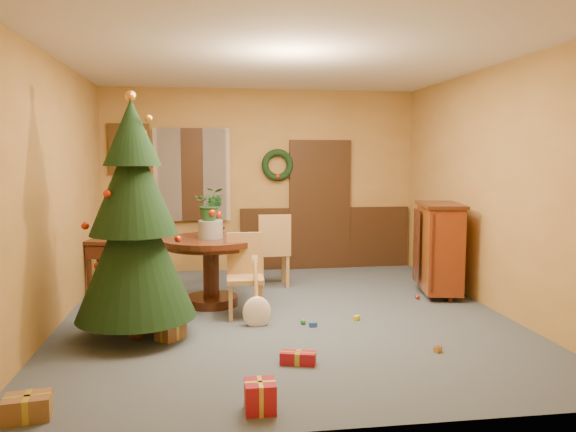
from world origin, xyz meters
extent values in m
plane|color=#36434F|center=(0.00, 0.00, 0.00)|extent=(5.50, 5.50, 0.00)
plane|color=silver|center=(0.00, 0.00, 2.90)|extent=(5.50, 5.50, 0.00)
plane|color=olive|center=(0.00, 2.75, 1.45)|extent=(5.00, 0.00, 5.00)
plane|color=olive|center=(0.00, -2.75, 1.45)|extent=(5.00, 0.00, 5.00)
plane|color=olive|center=(-2.50, 0.00, 1.45)|extent=(0.00, 5.50, 5.50)
plane|color=olive|center=(2.50, 0.00, 1.45)|extent=(0.00, 5.50, 5.50)
cube|color=black|center=(1.05, 2.71, 0.50)|extent=(2.80, 0.06, 1.00)
cube|color=black|center=(0.95, 2.70, 1.05)|extent=(1.00, 0.08, 2.10)
cube|color=white|center=(0.95, 2.73, 1.00)|extent=(0.80, 0.03, 1.90)
cube|color=black|center=(-1.10, 2.70, 1.55)|extent=(1.05, 0.08, 1.45)
cube|color=white|center=(-1.10, 2.73, 1.55)|extent=(0.88, 0.03, 1.25)
cube|color=white|center=(-1.48, 2.65, 1.55)|extent=(0.42, 0.02, 1.45)
cube|color=white|center=(-0.72, 2.65, 1.55)|extent=(0.42, 0.02, 1.45)
torus|color=black|center=(0.25, 2.67, 1.70)|extent=(0.51, 0.11, 0.51)
cube|color=#4C3819|center=(-2.05, 2.71, 1.95)|extent=(0.62, 0.05, 0.78)
cube|color=gray|center=(-2.05, 2.74, 1.95)|extent=(0.48, 0.02, 0.62)
cylinder|color=black|center=(-0.84, 0.61, 0.80)|extent=(1.22, 1.22, 0.07)
cylinder|color=black|center=(-0.84, 0.61, 0.74)|extent=(1.09, 1.09, 0.04)
cylinder|color=black|center=(-0.84, 0.61, 0.41)|extent=(0.20, 0.20, 0.67)
cylinder|color=black|center=(-0.84, 0.61, 0.05)|extent=(0.65, 0.65, 0.11)
cylinder|color=slate|center=(-0.84, 0.61, 0.95)|extent=(0.30, 0.30, 0.22)
imported|color=#1E4C23|center=(-0.84, 0.61, 1.26)|extent=(0.36, 0.31, 0.40)
cube|color=olive|center=(-0.46, 0.01, 0.44)|extent=(0.43, 0.43, 0.05)
cube|color=olive|center=(-0.46, 0.19, 0.71)|extent=(0.41, 0.06, 0.49)
cube|color=olive|center=(-0.29, 0.17, 0.21)|extent=(0.05, 0.05, 0.42)
cube|color=olive|center=(-0.62, 0.18, 0.21)|extent=(0.05, 0.05, 0.42)
cube|color=olive|center=(-0.30, -0.17, 0.21)|extent=(0.05, 0.05, 0.42)
cube|color=olive|center=(-0.64, -0.15, 0.21)|extent=(0.05, 0.05, 0.42)
cube|color=olive|center=(0.04, 1.56, 0.48)|extent=(0.46, 0.46, 0.05)
cube|color=olive|center=(0.04, 1.35, 0.77)|extent=(0.45, 0.05, 0.53)
cube|color=olive|center=(-0.14, 1.37, 0.23)|extent=(0.05, 0.05, 0.46)
cube|color=olive|center=(0.22, 1.38, 0.23)|extent=(0.05, 0.05, 0.46)
cube|color=olive|center=(-0.15, 1.73, 0.23)|extent=(0.05, 0.05, 0.46)
cube|color=olive|center=(0.21, 1.74, 0.23)|extent=(0.05, 0.05, 0.46)
cylinder|color=black|center=(-0.79, 1.76, 0.40)|extent=(0.10, 0.10, 0.80)
cylinder|color=black|center=(-0.79, 1.76, 0.81)|extent=(0.32, 0.32, 0.03)
imported|color=#19471E|center=(-0.79, 1.76, 1.06)|extent=(0.31, 0.27, 0.47)
cylinder|color=#382111|center=(-1.60, -0.56, 0.13)|extent=(0.15, 0.15, 0.26)
cone|color=black|center=(-1.60, -0.56, 0.92)|extent=(1.20, 1.20, 1.41)
cone|color=black|center=(-1.60, -0.56, 1.58)|extent=(0.87, 0.87, 1.03)
cone|color=black|center=(-1.60, -0.56, 2.07)|extent=(0.57, 0.57, 0.65)
sphere|color=gold|center=(-1.60, -0.56, 2.41)|extent=(0.11, 0.11, 0.11)
cube|color=black|center=(-2.07, 1.40, 0.70)|extent=(0.89, 0.60, 0.05)
cube|color=black|center=(-2.07, 1.40, 0.57)|extent=(0.83, 0.55, 0.17)
cube|color=black|center=(-2.41, 1.40, 0.33)|extent=(0.12, 0.29, 0.67)
cube|color=black|center=(-1.72, 1.40, 0.33)|extent=(0.12, 0.29, 0.67)
cube|color=#5A140A|center=(2.15, 0.68, 0.63)|extent=(0.62, 0.97, 1.12)
cube|color=black|center=(2.15, 0.68, 1.20)|extent=(0.68, 1.03, 0.04)
cylinder|color=black|center=(2.15, 0.31, 0.04)|extent=(0.06, 0.06, 0.08)
cylinder|color=black|center=(2.15, 1.06, 0.04)|extent=(0.06, 0.06, 0.08)
cube|color=brown|center=(-2.15, -2.27, 0.08)|extent=(0.34, 0.27, 0.16)
cube|color=gold|center=(-2.15, -2.27, 0.08)|extent=(0.32, 0.08, 0.17)
cube|color=gold|center=(-2.15, -2.27, 0.08)|extent=(0.08, 0.24, 0.17)
cube|color=maroon|center=(-0.53, -2.40, 0.11)|extent=(0.22, 0.22, 0.22)
cube|color=gold|center=(-0.53, -2.40, 0.11)|extent=(0.22, 0.03, 0.22)
cube|color=gold|center=(-0.53, -2.40, 0.11)|extent=(0.03, 0.22, 0.22)
cube|color=brown|center=(-1.26, -0.66, 0.07)|extent=(0.32, 0.33, 0.15)
cube|color=gold|center=(-1.26, -0.66, 0.07)|extent=(0.20, 0.23, 0.15)
cube|color=gold|center=(-1.26, -0.66, 0.07)|extent=(0.17, 0.15, 0.15)
cube|color=maroon|center=(-0.11, -1.52, 0.06)|extent=(0.34, 0.21, 0.11)
cube|color=gold|center=(-0.11, -1.52, 0.06)|extent=(0.31, 0.11, 0.11)
cube|color=gold|center=(-0.11, -1.52, 0.06)|extent=(0.08, 0.14, 0.11)
cube|color=#224C97|center=(0.23, -0.47, 0.03)|extent=(0.09, 0.06, 0.05)
sphere|color=#268E3D|center=(0.14, -0.36, 0.03)|extent=(0.06, 0.06, 0.06)
cube|color=gold|center=(0.77, -0.29, 0.03)|extent=(0.09, 0.09, 0.05)
sphere|color=red|center=(1.79, 0.50, 0.03)|extent=(0.06, 0.06, 0.06)
cube|color=gold|center=(1.24, -1.41, 0.03)|extent=(0.09, 0.09, 0.05)
camera|label=1|loc=(-0.89, -6.26, 1.82)|focal=35.00mm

